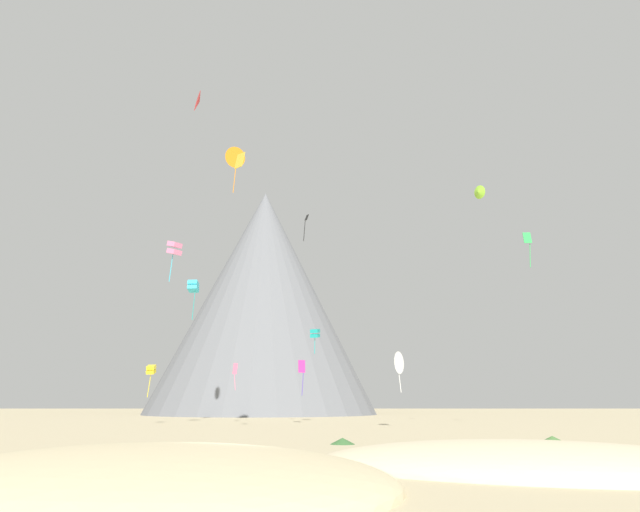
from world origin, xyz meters
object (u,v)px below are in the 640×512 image
object	(u,v)px
bush_near_left	(554,439)
rock_massif	(266,303)
bush_near_right	(344,441)
kite_rainbow_low	(236,371)
kite_white_low	(399,363)
kite_teal_low	(316,334)
bush_mid_center	(271,464)
kite_magenta_low	(303,369)
kite_orange_high	(236,158)
kite_red_high	(200,101)
kite_gold_mid	(241,161)
kite_black_mid	(307,223)
kite_yellow_low	(152,370)
kite_cyan_mid	(194,287)
kite_lime_mid	(480,192)
bush_scatter_east	(90,462)
bush_ridge_crest	(256,454)
kite_pink_mid	(176,249)
kite_green_mid	(529,241)

from	to	relation	value
bush_near_left	rock_massif	size ratio (longest dim) A/B	0.02
bush_near_right	kite_rainbow_low	world-z (taller)	kite_rainbow_low
kite_white_low	kite_teal_low	xyz separation A→B (m)	(-9.13, 13.05, 4.59)
rock_massif	bush_mid_center	bearing A→B (deg)	-84.56
bush_near_left	kite_magenta_low	distance (m)	37.22
kite_orange_high	kite_red_high	xyz separation A→B (m)	(-4.36, -0.33, 6.84)
kite_gold_mid	kite_orange_high	bearing A→B (deg)	-165.80
kite_black_mid	kite_yellow_low	xyz separation A→B (m)	(-19.01, 7.94, -16.33)
bush_mid_center	kite_cyan_mid	world-z (taller)	kite_cyan_mid
kite_cyan_mid	kite_lime_mid	bearing A→B (deg)	-19.75
bush_near_right	kite_gold_mid	bearing A→B (deg)	150.91
bush_scatter_east	kite_teal_low	bearing A→B (deg)	79.84
bush_ridge_crest	kite_orange_high	bearing A→B (deg)	100.80
kite_white_low	kite_cyan_mid	world-z (taller)	kite_cyan_mid
kite_cyan_mid	kite_black_mid	bearing A→B (deg)	-36.61
kite_teal_low	kite_gold_mid	world-z (taller)	kite_gold_mid
kite_orange_high	kite_gold_mid	xyz separation A→B (m)	(3.01, -17.35, -7.47)
kite_pink_mid	kite_black_mid	distance (m)	15.13
bush_mid_center	kite_yellow_low	distance (m)	52.94
kite_pink_mid	kite_magenta_low	distance (m)	21.67
bush_near_right	kite_green_mid	distance (m)	37.27
bush_near_left	kite_rainbow_low	distance (m)	46.99
bush_near_right	kite_orange_high	distance (m)	38.15
kite_white_low	bush_ridge_crest	bearing A→B (deg)	15.72
kite_gold_mid	kite_cyan_mid	bearing A→B (deg)	-158.44
bush_mid_center	kite_orange_high	bearing A→B (deg)	101.29
bush_ridge_crest	kite_white_low	bearing A→B (deg)	72.95
bush_near_right	rock_massif	xyz separation A→B (m)	(-13.45, 87.91, 23.05)
kite_pink_mid	kite_green_mid	xyz separation A→B (m)	(39.38, -0.68, 0.63)
bush_mid_center	kite_black_mid	size ratio (longest dim) A/B	0.76
kite_red_high	kite_teal_low	bearing A→B (deg)	-61.08
kite_rainbow_low	kite_white_low	bearing A→B (deg)	157.12
bush_ridge_crest	bush_near_left	bearing A→B (deg)	38.20
kite_black_mid	kite_white_low	bearing A→B (deg)	104.87
bush_ridge_crest	kite_white_low	size ratio (longest dim) A/B	0.43
kite_pink_mid	kite_lime_mid	bearing A→B (deg)	-58.22
kite_yellow_low	kite_cyan_mid	bearing A→B (deg)	-119.02
kite_black_mid	kite_cyan_mid	distance (m)	21.04
rock_massif	kite_cyan_mid	distance (m)	49.86
kite_rainbow_low	kite_magenta_low	world-z (taller)	kite_magenta_low
kite_pink_mid	kite_gold_mid	distance (m)	21.69
bush_scatter_east	kite_green_mid	xyz separation A→B (m)	(33.12, 37.51, 19.78)
kite_pink_mid	kite_black_mid	xyz separation A→B (m)	(14.65, 1.57, 3.43)
kite_gold_mid	kite_lime_mid	bearing A→B (deg)	131.45
bush_ridge_crest	kite_green_mid	distance (m)	48.37
bush_ridge_crest	kite_yellow_low	xyz separation A→B (m)	(-17.64, 45.89, 6.06)
bush_ridge_crest	kite_rainbow_low	distance (m)	53.69
kite_lime_mid	kite_orange_high	distance (m)	27.87
kite_orange_high	kite_teal_low	bearing A→B (deg)	-148.02
bush_ridge_crest	kite_pink_mid	world-z (taller)	kite_pink_mid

